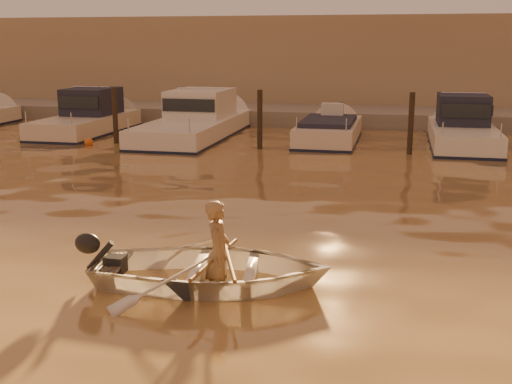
% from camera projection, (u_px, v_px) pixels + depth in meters
% --- Properties ---
extents(ground_plane, '(160.00, 160.00, 0.00)m').
position_uv_depth(ground_plane, '(60.00, 307.00, 8.84)').
color(ground_plane, olive).
rests_on(ground_plane, ground).
extents(dinghy, '(3.87, 3.00, 0.74)m').
position_uv_depth(dinghy, '(212.00, 269.00, 9.59)').
color(dinghy, silver).
rests_on(dinghy, ground_plane).
extents(person, '(0.46, 0.63, 1.61)m').
position_uv_depth(person, '(219.00, 253.00, 9.52)').
color(person, '#97734B').
rests_on(person, dinghy).
extents(outboard_motor, '(0.95, 0.52, 0.70)m').
position_uv_depth(outboard_motor, '(114.00, 264.00, 9.71)').
color(outboard_motor, black).
rests_on(outboard_motor, dinghy).
extents(oar_port, '(0.76, 2.00, 0.13)m').
position_uv_depth(oar_port, '(229.00, 259.00, 9.53)').
color(oar_port, brown).
rests_on(oar_port, dinghy).
extents(oar_starboard, '(0.15, 2.10, 0.13)m').
position_uv_depth(oar_starboard, '(215.00, 258.00, 9.55)').
color(oar_starboard, brown).
rests_on(oar_starboard, dinghy).
extents(moored_boat_1, '(2.23, 6.65, 1.75)m').
position_uv_depth(moored_boat_1, '(86.00, 118.00, 25.56)').
color(moored_boat_1, beige).
rests_on(moored_boat_1, ground_plane).
extents(moored_boat_2, '(2.65, 8.76, 1.75)m').
position_uv_depth(moored_boat_2, '(195.00, 121.00, 24.58)').
color(moored_boat_2, white).
rests_on(moored_boat_2, ground_plane).
extents(moored_boat_3, '(2.05, 5.92, 0.95)m').
position_uv_depth(moored_boat_3, '(329.00, 135.00, 23.57)').
color(moored_boat_3, beige).
rests_on(moored_boat_3, ground_plane).
extents(moored_boat_4, '(2.15, 6.67, 1.75)m').
position_uv_depth(moored_boat_4, '(463.00, 128.00, 22.48)').
color(moored_boat_4, white).
rests_on(moored_boat_4, ground_plane).
extents(piling_1, '(0.18, 0.18, 2.20)m').
position_uv_depth(piling_1, '(115.00, 118.00, 22.91)').
color(piling_1, '#2D2319').
rests_on(piling_1, ground_plane).
extents(piling_2, '(0.18, 0.18, 2.20)m').
position_uv_depth(piling_2, '(260.00, 122.00, 21.78)').
color(piling_2, '#2D2319').
rests_on(piling_2, ground_plane).
extents(piling_3, '(0.18, 0.18, 2.20)m').
position_uv_depth(piling_3, '(411.00, 127.00, 20.72)').
color(piling_3, '#2D2319').
rests_on(piling_3, ground_plane).
extents(fender_b, '(0.30, 0.30, 0.30)m').
position_uv_depth(fender_b, '(89.00, 142.00, 22.75)').
color(fender_b, orange).
rests_on(fender_b, ground_plane).
extents(fender_c, '(0.30, 0.30, 0.30)m').
position_uv_depth(fender_c, '(193.00, 150.00, 21.08)').
color(fender_c, white).
rests_on(fender_c, ground_plane).
extents(fender_d, '(0.30, 0.30, 0.30)m').
position_uv_depth(fender_d, '(342.00, 148.00, 21.55)').
color(fender_d, orange).
rests_on(fender_d, ground_plane).
extents(quay, '(52.00, 4.00, 1.00)m').
position_uv_depth(quay, '(300.00, 119.00, 29.23)').
color(quay, gray).
rests_on(quay, ground_plane).
extents(waterfront_building, '(46.00, 7.00, 4.80)m').
position_uv_depth(waterfront_building, '(317.00, 65.00, 33.94)').
color(waterfront_building, '#9E8466').
rests_on(waterfront_building, quay).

